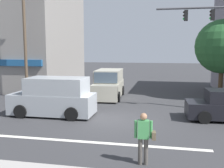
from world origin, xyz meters
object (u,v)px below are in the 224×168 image
utility_pole_near_left (25,40)px  van_waiting_far (54,97)px  street_tree (222,47)px  van_crossing_leftbound (109,84)px  pedestrian_foreground_with_bag (144,136)px

utility_pole_near_left → van_waiting_far: (4.08, -4.37, -3.28)m
utility_pole_near_left → van_waiting_far: size_ratio=1.80×
utility_pole_near_left → street_tree: bearing=10.2°
street_tree → van_crossing_leftbound: size_ratio=1.23×
street_tree → utility_pole_near_left: (-14.05, -2.52, 0.45)m
van_crossing_leftbound → street_tree: bearing=6.9°
street_tree → van_waiting_far: street_tree is taller
street_tree → van_waiting_far: 12.45m
van_waiting_far → pedestrian_foreground_with_bag: 7.55m
van_waiting_far → pedestrian_foreground_with_bag: size_ratio=2.76×
street_tree → van_crossing_leftbound: street_tree is taller
van_crossing_leftbound → van_waiting_far: same height
pedestrian_foreground_with_bag → street_tree: bearing=69.3°
van_crossing_leftbound → van_waiting_far: bearing=-107.1°
van_waiting_far → pedestrian_foreground_with_bag: bearing=-44.9°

